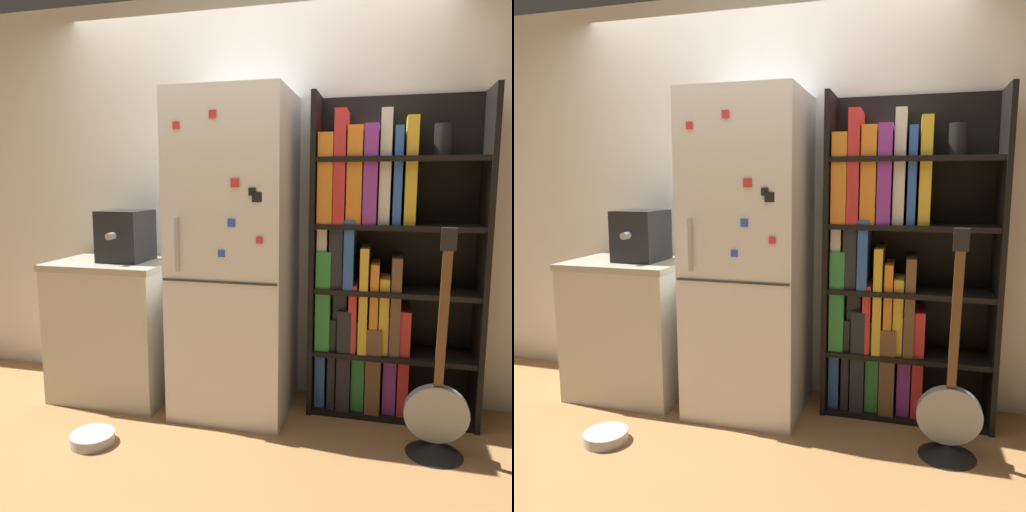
{
  "view_description": "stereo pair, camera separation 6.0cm",
  "coord_description": "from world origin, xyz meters",
  "views": [
    {
      "loc": [
        0.88,
        -2.75,
        1.4
      ],
      "look_at": [
        0.12,
        0.15,
        0.96
      ],
      "focal_mm": 35.0,
      "sensor_mm": 36.0,
      "label": 1
    },
    {
      "loc": [
        0.94,
        -2.73,
        1.4
      ],
      "look_at": [
        0.12,
        0.15,
        0.96
      ],
      "focal_mm": 35.0,
      "sensor_mm": 36.0,
      "label": 2
    }
  ],
  "objects": [
    {
      "name": "refrigerator",
      "position": [
        -0.0,
        0.13,
        0.96
      ],
      "size": [
        0.68,
        0.67,
        1.92
      ],
      "color": "white",
      "rests_on": "ground_plane"
    },
    {
      "name": "ground_plane",
      "position": [
        0.0,
        0.0,
        0.0
      ],
      "size": [
        16.0,
        16.0,
        0.0
      ],
      "primitive_type": "plane",
      "color": "#A87542"
    },
    {
      "name": "bookshelf",
      "position": [
        0.82,
        0.3,
        0.88
      ],
      "size": [
        0.98,
        0.35,
        1.92
      ],
      "color": "black",
      "rests_on": "ground_plane"
    },
    {
      "name": "guitar",
      "position": [
        1.17,
        -0.18,
        0.17
      ],
      "size": [
        0.32,
        0.29,
        1.2
      ],
      "color": "black",
      "rests_on": "ground_plane"
    },
    {
      "name": "wall_back",
      "position": [
        0.0,
        0.47,
        1.3
      ],
      "size": [
        8.0,
        0.05,
        2.6
      ],
      "color": "white",
      "rests_on": "ground_plane"
    },
    {
      "name": "kitchen_counter",
      "position": [
        -0.82,
        0.14,
        0.45
      ],
      "size": [
        0.75,
        0.64,
        0.9
      ],
      "color": "beige",
      "rests_on": "ground_plane"
    },
    {
      "name": "espresso_machine",
      "position": [
        -0.74,
        0.13,
        1.06
      ],
      "size": [
        0.28,
        0.37,
        0.33
      ],
      "color": "black",
      "rests_on": "kitchen_counter"
    },
    {
      "name": "pet_bowl",
      "position": [
        -0.62,
        -0.52,
        0.03
      ],
      "size": [
        0.24,
        0.24,
        0.06
      ],
      "color": "#B7B7BC",
      "rests_on": "ground_plane"
    }
  ]
}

